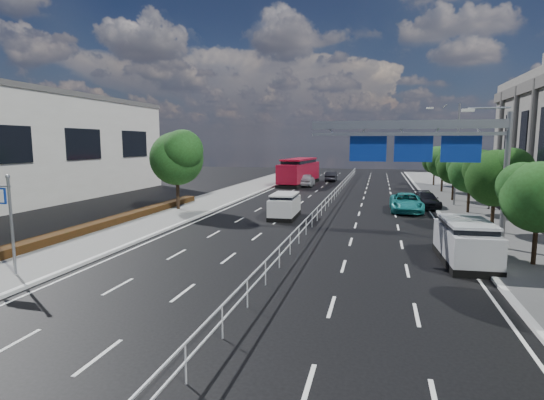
% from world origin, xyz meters
% --- Properties ---
extents(ground, '(160.00, 160.00, 0.00)m').
position_xyz_m(ground, '(0.00, 0.00, 0.00)').
color(ground, black).
rests_on(ground, ground).
extents(kerb_near, '(0.25, 140.00, 0.15)m').
position_xyz_m(kerb_near, '(-9.00, 0.00, 0.07)').
color(kerb_near, silver).
rests_on(kerb_near, ground).
extents(kerb_far, '(0.25, 140.00, 0.15)m').
position_xyz_m(kerb_far, '(9.00, 0.00, 0.07)').
color(kerb_far, silver).
rests_on(kerb_far, ground).
extents(median_fence, '(0.05, 85.00, 1.02)m').
position_xyz_m(median_fence, '(0.00, 22.50, 0.53)').
color(median_fence, silver).
rests_on(median_fence, ground).
extents(hedge_near, '(1.00, 36.00, 0.44)m').
position_xyz_m(hedge_near, '(-13.30, 5.00, 0.36)').
color(hedge_near, black).
rests_on(hedge_near, sidewalk_near).
extents(toilet_sign, '(1.62, 0.18, 4.34)m').
position_xyz_m(toilet_sign, '(-10.95, 0.00, 2.94)').
color(toilet_sign, gray).
rests_on(toilet_sign, ground).
extents(overhead_gantry, '(10.24, 0.38, 7.45)m').
position_xyz_m(overhead_gantry, '(6.74, 10.05, 5.61)').
color(overhead_gantry, gray).
rests_on(overhead_gantry, ground).
extents(streetlight_far, '(2.78, 2.40, 9.00)m').
position_xyz_m(streetlight_far, '(10.50, 26.00, 5.21)').
color(streetlight_far, gray).
rests_on(streetlight_far, ground).
extents(near_tree_back, '(4.84, 4.51, 6.69)m').
position_xyz_m(near_tree_back, '(-11.94, 17.97, 4.61)').
color(near_tree_back, black).
rests_on(near_tree_back, ground).
extents(far_tree_c, '(3.52, 3.28, 4.94)m').
position_xyz_m(far_tree_c, '(11.24, 6.98, 3.43)').
color(far_tree_c, black).
rests_on(far_tree_c, ground).
extents(far_tree_d, '(3.85, 3.59, 5.34)m').
position_xyz_m(far_tree_d, '(11.25, 14.48, 3.69)').
color(far_tree_d, black).
rests_on(far_tree_d, ground).
extents(far_tree_e, '(3.63, 3.38, 5.13)m').
position_xyz_m(far_tree_e, '(11.25, 21.98, 3.56)').
color(far_tree_e, black).
rests_on(far_tree_e, ground).
extents(far_tree_f, '(3.52, 3.28, 5.02)m').
position_xyz_m(far_tree_f, '(11.24, 29.48, 3.49)').
color(far_tree_f, black).
rests_on(far_tree_f, ground).
extents(far_tree_g, '(3.96, 3.69, 5.45)m').
position_xyz_m(far_tree_g, '(11.25, 36.98, 3.75)').
color(far_tree_g, black).
rests_on(far_tree_g, ground).
extents(far_tree_h, '(3.41, 3.18, 4.91)m').
position_xyz_m(far_tree_h, '(11.24, 44.48, 3.42)').
color(far_tree_h, black).
rests_on(far_tree_h, ground).
extents(white_minivan, '(1.97, 4.33, 1.86)m').
position_xyz_m(white_minivan, '(-2.60, 16.80, 0.91)').
color(white_minivan, black).
rests_on(white_minivan, ground).
extents(red_bus, '(3.94, 12.02, 3.53)m').
position_xyz_m(red_bus, '(-6.26, 42.42, 1.84)').
color(red_bus, black).
rests_on(red_bus, ground).
extents(near_car_silver, '(2.16, 4.95, 1.66)m').
position_xyz_m(near_car_silver, '(-4.95, 40.56, 0.83)').
color(near_car_silver, '#ACAEB3').
rests_on(near_car_silver, ground).
extents(near_car_dark, '(1.69, 4.45, 1.45)m').
position_xyz_m(near_car_dark, '(-2.59, 48.51, 0.73)').
color(near_car_dark, black).
rests_on(near_car_dark, ground).
extents(silver_minivan, '(2.35, 5.03, 2.05)m').
position_xyz_m(silver_minivan, '(8.30, 6.95, 1.01)').
color(silver_minivan, black).
rests_on(silver_minivan, ground).
extents(parked_car_teal, '(2.56, 5.45, 1.51)m').
position_xyz_m(parked_car_teal, '(6.50, 22.00, 0.75)').
color(parked_car_teal, teal).
rests_on(parked_car_teal, ground).
extents(parked_car_dark, '(2.46, 4.80, 1.33)m').
position_xyz_m(parked_car_dark, '(8.30, 24.80, 0.67)').
color(parked_car_dark, black).
rests_on(parked_car_dark, ground).
extents(pedestrian_a, '(0.63, 0.43, 1.66)m').
position_xyz_m(pedestrian_a, '(13.40, 16.84, 0.97)').
color(pedestrian_a, gray).
rests_on(pedestrian_a, sidewalk_far).
extents(pedestrian_b, '(0.95, 0.85, 1.62)m').
position_xyz_m(pedestrian_b, '(13.40, 24.49, 0.95)').
color(pedestrian_b, gray).
rests_on(pedestrian_b, sidewalk_far).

